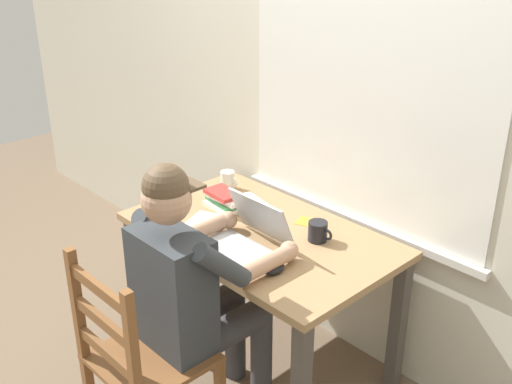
% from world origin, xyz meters
% --- Properties ---
extents(ground_plane, '(8.00, 8.00, 0.00)m').
position_xyz_m(ground_plane, '(0.00, 0.00, 0.00)').
color(ground_plane, brown).
extents(back_wall, '(6.00, 0.08, 2.60)m').
position_xyz_m(back_wall, '(0.00, 0.45, 1.30)').
color(back_wall, beige).
rests_on(back_wall, ground).
extents(desk, '(1.23, 0.75, 0.74)m').
position_xyz_m(desk, '(0.00, 0.00, 0.63)').
color(desk, '#9E7A51').
rests_on(desk, ground).
extents(seated_person, '(0.50, 0.60, 1.24)m').
position_xyz_m(seated_person, '(0.08, -0.45, 0.69)').
color(seated_person, '#33383D').
rests_on(seated_person, ground).
extents(wooden_chair, '(0.42, 0.42, 0.94)m').
position_xyz_m(wooden_chair, '(0.08, -0.73, 0.46)').
color(wooden_chair, brown).
rests_on(wooden_chair, ground).
extents(laptop, '(0.33, 0.32, 0.22)m').
position_xyz_m(laptop, '(0.07, -0.16, 0.79)').
color(laptop, '#ADAFB2').
rests_on(laptop, desk).
extents(computer_mouse, '(0.06, 0.10, 0.03)m').
position_xyz_m(computer_mouse, '(0.29, -0.20, 0.76)').
color(computer_mouse, black).
rests_on(computer_mouse, desk).
extents(coffee_mug_white, '(0.11, 0.07, 0.10)m').
position_xyz_m(coffee_mug_white, '(-0.46, 0.21, 0.79)').
color(coffee_mug_white, silver).
rests_on(coffee_mug_white, desk).
extents(coffee_mug_dark, '(0.12, 0.09, 0.09)m').
position_xyz_m(coffee_mug_dark, '(0.24, 0.13, 0.78)').
color(coffee_mug_dark, black).
rests_on(coffee_mug_dark, desk).
extents(book_stack_main, '(0.21, 0.15, 0.09)m').
position_xyz_m(book_stack_main, '(-0.29, 0.04, 0.78)').
color(book_stack_main, white).
rests_on(book_stack_main, desk).
extents(paper_pile_near_laptop, '(0.27, 0.21, 0.02)m').
position_xyz_m(paper_pile_near_laptop, '(-0.23, 0.13, 0.75)').
color(paper_pile_near_laptop, white).
rests_on(paper_pile_near_laptop, desk).
extents(paper_pile_back_corner, '(0.24, 0.25, 0.01)m').
position_xyz_m(paper_pile_back_corner, '(-0.22, -0.13, 0.74)').
color(paper_pile_back_corner, white).
rests_on(paper_pile_back_corner, desk).
extents(landscape_photo_print, '(0.15, 0.13, 0.00)m').
position_xyz_m(landscape_photo_print, '(0.10, 0.23, 0.74)').
color(landscape_photo_print, gold).
rests_on(landscape_photo_print, desk).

